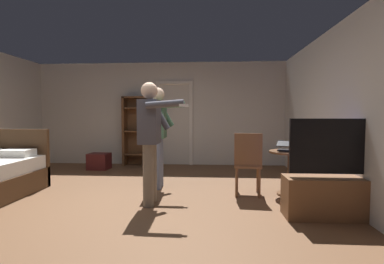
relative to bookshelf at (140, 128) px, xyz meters
The scene contains 13 objects.
ground_plane 3.37m from the bookshelf, 81.20° to the right, with size 7.40×7.40×0.00m, color brown.
wall_back 0.66m from the bookshelf, 24.64° to the left, with size 6.53×0.12×2.60m, color beige.
wall_right 4.90m from the bookshelf, 40.84° to the right, with size 0.12×6.97×2.60m, color beige.
doorway_frame 0.93m from the bookshelf, ahead, with size 0.93×0.08×2.13m.
bookshelf is the anchor object (origin of this frame).
tv_flatscreen 4.93m from the bookshelf, 46.96° to the right, with size 1.25×0.40×1.22m.
side_table 4.01m from the bookshelf, 40.01° to the right, with size 0.66×0.66×0.70m.
laptop 3.98m from the bookshelf, 40.88° to the right, with size 0.41×0.42×0.16m.
bottle_on_table 4.15m from the bookshelf, 39.62° to the right, with size 0.06×0.06×0.22m.
wooden_chair 3.59m from the bookshelf, 48.20° to the right, with size 0.46×0.46×0.99m.
person_blue_shirt 3.31m from the bookshelf, 73.26° to the right, with size 0.70×0.57×1.72m.
person_striped_shirt 2.41m from the bookshelf, 68.17° to the right, with size 0.69×0.56×1.74m.
suitcase_dark 1.27m from the bookshelf, 142.40° to the right, with size 0.46×0.39×0.38m, color #4C1919.
Camera 1 is at (1.31, -3.99, 1.26)m, focal length 27.13 mm.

